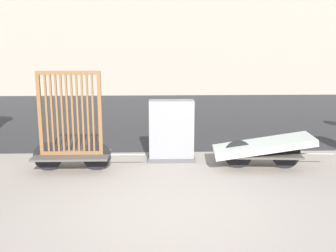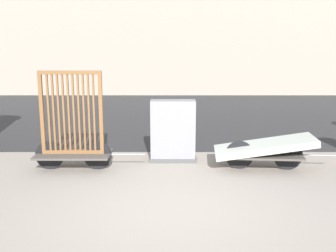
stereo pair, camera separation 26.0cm
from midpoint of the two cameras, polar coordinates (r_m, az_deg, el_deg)
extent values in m
plane|color=gray|center=(6.09, -0.56, -12.03)|extent=(60.00, 60.00, 0.00)
cube|color=#2D2D30|center=(14.33, -1.46, 1.84)|extent=(56.00, 10.57, 0.01)
cube|color=#4C4742|center=(8.06, -14.64, -4.14)|extent=(1.48, 0.76, 0.04)
cylinder|color=black|center=(7.97, -11.26, -4.30)|extent=(0.57, 0.04, 0.57)
cylinder|color=black|center=(8.18, -17.92, -4.23)|extent=(0.57, 0.04, 0.57)
cylinder|color=gray|center=(7.89, -6.89, -4.17)|extent=(0.70, 0.03, 0.03)
cube|color=brown|center=(8.04, -14.66, -3.76)|extent=(1.23, 0.08, 0.07)
cube|color=brown|center=(7.79, -15.26, 7.46)|extent=(1.23, 0.08, 0.07)
cube|color=brown|center=(8.03, -18.98, 1.70)|extent=(0.07, 0.07, 1.64)
cube|color=brown|center=(7.77, -10.79, 1.81)|extent=(0.07, 0.07, 1.64)
cube|color=brown|center=(7.99, -18.06, 1.71)|extent=(0.04, 0.05, 1.57)
cube|color=brown|center=(7.96, -17.38, 1.72)|extent=(0.04, 0.05, 1.57)
cube|color=brown|center=(7.94, -16.69, 1.74)|extent=(0.04, 0.05, 1.57)
cube|color=brown|center=(7.91, -16.00, 1.75)|extent=(0.04, 0.05, 1.57)
cube|color=brown|center=(7.89, -15.30, 1.75)|extent=(0.04, 0.05, 1.57)
cube|color=brown|center=(7.87, -14.60, 1.76)|extent=(0.04, 0.05, 1.57)
cube|color=brown|center=(7.84, -13.90, 1.77)|extent=(0.04, 0.05, 1.57)
cube|color=brown|center=(7.82, -13.19, 1.78)|extent=(0.04, 0.05, 1.57)
cube|color=brown|center=(7.81, -12.48, 1.79)|extent=(0.04, 0.05, 1.57)
cube|color=brown|center=(7.79, -11.76, 1.80)|extent=(0.04, 0.05, 1.57)
cube|color=#4C4742|center=(8.13, 12.63, -3.91)|extent=(1.53, 0.87, 0.04)
cylinder|color=black|center=(8.23, 15.91, -4.02)|extent=(0.57, 0.08, 0.57)
cylinder|color=black|center=(8.06, 9.26, -4.05)|extent=(0.57, 0.08, 0.57)
cylinder|color=gray|center=(8.39, 19.97, -3.84)|extent=(0.70, 0.08, 0.03)
cube|color=#B2B7AD|center=(8.08, 12.68, -2.79)|extent=(2.01, 0.97, 0.45)
cube|color=#4C4C4C|center=(8.52, -0.40, -4.76)|extent=(1.00, 0.42, 0.08)
cube|color=gray|center=(8.36, -0.41, -0.70)|extent=(0.94, 0.36, 1.31)
camera|label=1|loc=(0.13, -90.96, -0.20)|focal=42.00mm
camera|label=2|loc=(0.13, 89.04, 0.20)|focal=42.00mm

